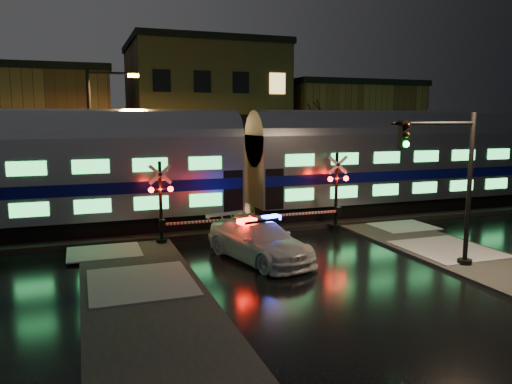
# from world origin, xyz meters

# --- Properties ---
(ground) EXTENTS (120.00, 120.00, 0.00)m
(ground) POSITION_xyz_m (0.00, 0.00, 0.00)
(ground) COLOR black
(ground) RESTS_ON ground
(ballast) EXTENTS (90.00, 4.20, 0.24)m
(ballast) POSITION_xyz_m (0.00, 5.00, 0.12)
(ballast) COLOR black
(ballast) RESTS_ON ground
(sidewalk_left) EXTENTS (4.00, 20.00, 0.12)m
(sidewalk_left) POSITION_xyz_m (-6.50, -6.00, 0.06)
(sidewalk_left) COLOR #2D2D2D
(sidewalk_left) RESTS_ON ground
(sidewalk_right) EXTENTS (4.00, 20.00, 0.12)m
(sidewalk_right) POSITION_xyz_m (6.50, -6.00, 0.06)
(sidewalk_right) COLOR #2D2D2D
(sidewalk_right) RESTS_ON ground
(building_left) EXTENTS (14.00, 10.00, 9.00)m
(building_left) POSITION_xyz_m (-13.00, 22.00, 4.50)
(building_left) COLOR brown
(building_left) RESTS_ON ground
(building_mid) EXTENTS (12.00, 11.00, 11.50)m
(building_mid) POSITION_xyz_m (2.00, 22.50, 5.75)
(building_mid) COLOR brown
(building_mid) RESTS_ON ground
(building_right) EXTENTS (12.00, 10.00, 8.50)m
(building_right) POSITION_xyz_m (15.00, 22.00, 4.25)
(building_right) COLOR brown
(building_right) RESTS_ON ground
(train) EXTENTS (51.00, 3.12, 5.92)m
(train) POSITION_xyz_m (-0.08, 5.00, 3.38)
(train) COLOR black
(train) RESTS_ON ballast
(police_car) EXTENTS (3.62, 5.95, 1.79)m
(police_car) POSITION_xyz_m (-1.56, -1.37, 0.81)
(police_car) COLOR silver
(police_car) RESTS_ON ground
(crossing_signal_right) EXTENTS (5.65, 0.65, 4.00)m
(crossing_signal_right) POSITION_xyz_m (3.63, 2.30, 1.65)
(crossing_signal_right) COLOR black
(crossing_signal_right) RESTS_ON ground
(crossing_signal_left) EXTENTS (5.41, 0.64, 3.83)m
(crossing_signal_left) POSITION_xyz_m (-4.57, 2.30, 1.58)
(crossing_signal_left) COLOR black
(crossing_signal_left) RESTS_ON ground
(traffic_light) EXTENTS (3.85, 0.70, 5.95)m
(traffic_light) POSITION_xyz_m (4.71, -4.99, 3.16)
(traffic_light) COLOR black
(traffic_light) RESTS_ON ground
(streetlight) EXTENTS (2.80, 0.29, 8.38)m
(streetlight) POSITION_xyz_m (-7.37, 9.00, 4.83)
(streetlight) COLOR black
(streetlight) RESTS_ON ground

